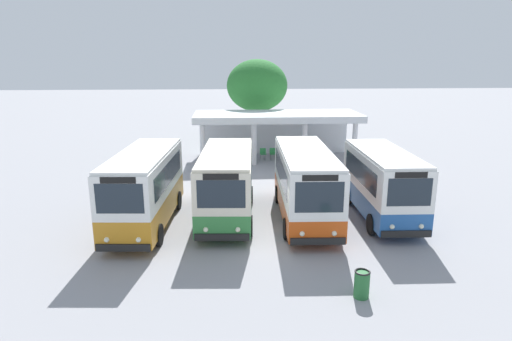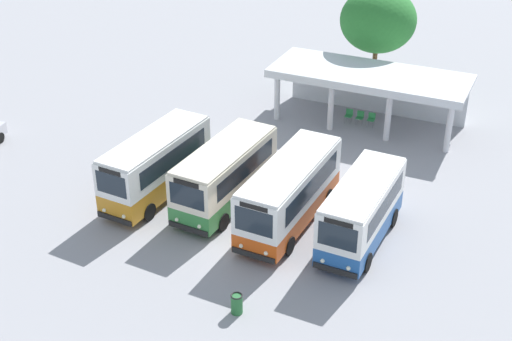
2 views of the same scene
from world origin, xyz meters
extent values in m
plane|color=#939399|center=(0.00, 0.00, 0.00)|extent=(180.00, 180.00, 0.00)
cylinder|color=black|center=(-5.29, -0.18, 0.45)|extent=(0.28, 0.91, 0.90)
cylinder|color=black|center=(-7.31, -0.04, 0.45)|extent=(0.28, 0.91, 0.90)
cylinder|color=black|center=(-5.00, 4.18, 0.45)|extent=(0.28, 0.91, 0.90)
cylinder|color=black|center=(-7.02, 4.32, 0.45)|extent=(0.28, 0.91, 0.90)
cube|color=orange|center=(-6.15, 2.07, 0.94)|extent=(2.59, 7.17, 1.11)
cube|color=white|center=(-6.15, 2.07, 2.36)|extent=(2.59, 7.17, 1.72)
cube|color=white|center=(-6.15, 2.07, 3.27)|extent=(2.52, 6.96, 0.12)
cube|color=black|center=(-6.39, -1.48, 0.52)|extent=(2.02, 0.24, 0.28)
cube|color=#1E2833|center=(-6.39, -1.43, 2.41)|extent=(1.74, 0.17, 1.12)
cube|color=black|center=(-6.39, -1.43, 3.09)|extent=(1.28, 0.14, 0.24)
cube|color=#1E2833|center=(-5.09, 2.10, 2.41)|extent=(0.42, 5.63, 0.94)
cube|color=#1E2833|center=(-7.20, 2.24, 2.41)|extent=(0.42, 5.63, 0.94)
sphere|color=#EAEACC|center=(-5.81, -1.51, 0.83)|extent=(0.20, 0.20, 0.20)
sphere|color=#EAEACC|center=(-6.97, -1.43, 0.83)|extent=(0.20, 0.20, 0.20)
cylinder|color=black|center=(-1.61, 0.54, 0.45)|extent=(0.27, 0.91, 0.90)
cylinder|color=black|center=(-3.77, 0.67, 0.45)|extent=(0.27, 0.91, 0.90)
cylinder|color=black|center=(-1.35, 4.83, 0.45)|extent=(0.27, 0.91, 0.90)
cylinder|color=black|center=(-3.51, 4.96, 0.45)|extent=(0.27, 0.91, 0.90)
cube|color=#337F3D|center=(-2.56, 2.75, 0.87)|extent=(2.68, 7.05, 0.98)
cube|color=beige|center=(-2.56, 2.75, 2.22)|extent=(2.68, 7.05, 1.71)
cube|color=beige|center=(-2.56, 2.75, 3.13)|extent=(2.60, 6.84, 0.12)
cube|color=black|center=(-2.77, -0.74, 0.52)|extent=(2.16, 0.23, 0.28)
cube|color=#1E2833|center=(-2.77, -0.69, 2.27)|extent=(1.86, 0.16, 1.11)
cube|color=black|center=(-2.77, -0.69, 2.95)|extent=(1.36, 0.13, 0.24)
cube|color=#1E2833|center=(-1.43, 2.78, 2.27)|extent=(0.37, 5.53, 0.94)
cube|color=#1E2833|center=(-3.68, 2.92, 2.27)|extent=(0.37, 5.53, 0.94)
sphere|color=#EAEACC|center=(-2.15, -0.76, 0.83)|extent=(0.20, 0.20, 0.20)
sphere|color=#EAEACC|center=(-3.39, -0.69, 0.83)|extent=(0.20, 0.20, 0.20)
cylinder|color=black|center=(2.01, 0.06, 0.45)|extent=(0.25, 0.91, 0.90)
cylinder|color=black|center=(-0.12, 0.14, 0.45)|extent=(0.25, 0.91, 0.90)
cylinder|color=black|center=(2.18, 4.76, 0.45)|extent=(0.25, 0.91, 0.90)
cylinder|color=black|center=(0.05, 4.84, 0.45)|extent=(0.25, 0.91, 0.90)
cube|color=#D14C14|center=(1.03, 2.45, 0.84)|extent=(2.51, 7.66, 0.92)
cube|color=white|center=(1.03, 2.45, 2.22)|extent=(2.51, 7.66, 1.84)
cube|color=white|center=(1.03, 2.45, 3.20)|extent=(2.44, 7.43, 0.12)
cube|color=black|center=(0.89, -1.37, 0.52)|extent=(2.12, 0.18, 0.28)
cube|color=#1E2833|center=(0.89, -1.32, 2.27)|extent=(1.83, 0.12, 1.19)
cube|color=black|center=(0.89, -1.32, 3.02)|extent=(1.34, 0.10, 0.24)
cube|color=#1E2833|center=(2.14, 2.51, 2.27)|extent=(0.26, 6.06, 1.01)
cube|color=#1E2833|center=(-0.07, 2.59, 2.27)|extent=(0.26, 6.06, 1.01)
sphere|color=#EAEACC|center=(1.50, -1.38, 0.83)|extent=(0.20, 0.20, 0.20)
sphere|color=#EAEACC|center=(0.28, -1.33, 0.83)|extent=(0.20, 0.20, 0.20)
cylinder|color=black|center=(5.58, 0.33, 0.45)|extent=(0.25, 0.91, 0.90)
cylinder|color=black|center=(3.55, 0.39, 0.45)|extent=(0.25, 0.91, 0.90)
cylinder|color=black|center=(5.69, 4.33, 0.45)|extent=(0.25, 0.91, 0.90)
cylinder|color=black|center=(3.67, 4.39, 0.45)|extent=(0.25, 0.91, 0.90)
cube|color=#23569E|center=(4.62, 2.36, 0.86)|extent=(2.31, 6.51, 0.95)
cube|color=white|center=(4.62, 2.36, 2.19)|extent=(2.31, 6.51, 1.73)
cube|color=white|center=(4.62, 2.36, 3.12)|extent=(2.24, 6.31, 0.12)
cube|color=black|center=(4.53, -0.89, 0.52)|extent=(2.02, 0.16, 0.28)
cube|color=#1E2833|center=(4.53, -0.85, 2.24)|extent=(1.74, 0.10, 1.12)
cube|color=black|center=(4.53, -0.85, 2.94)|extent=(1.28, 0.09, 0.24)
cube|color=#1E2833|center=(5.68, 2.43, 2.24)|extent=(0.19, 5.16, 0.95)
cube|color=#1E2833|center=(3.57, 2.49, 2.24)|extent=(0.19, 5.16, 0.95)
sphere|color=#EAEACC|center=(5.11, -0.90, 0.83)|extent=(0.20, 0.20, 0.20)
sphere|color=#EAEACC|center=(3.94, -0.87, 0.83)|extent=(0.20, 0.20, 0.20)
cylinder|color=silver|center=(-4.23, 13.20, 1.60)|extent=(0.36, 0.36, 3.20)
cylinder|color=silver|center=(-0.67, 13.20, 1.60)|extent=(0.36, 0.36, 3.20)
cylinder|color=silver|center=(2.89, 13.20, 1.60)|extent=(0.36, 0.36, 3.20)
cylinder|color=silver|center=(6.46, 13.20, 1.60)|extent=(0.36, 0.36, 3.20)
cube|color=silver|center=(1.11, 16.94, 1.60)|extent=(11.49, 0.20, 3.20)
cube|color=silver|center=(1.11, 14.97, 3.30)|extent=(11.99, 4.64, 0.20)
cube|color=silver|center=(1.11, 12.70, 3.06)|extent=(11.99, 0.10, 0.28)
cylinder|color=slate|center=(0.26, 14.39, 0.22)|extent=(0.03, 0.03, 0.44)
cylinder|color=slate|center=(-0.09, 14.38, 0.22)|extent=(0.03, 0.03, 0.44)
cylinder|color=slate|center=(0.25, 14.74, 0.22)|extent=(0.03, 0.03, 0.44)
cylinder|color=slate|center=(-0.10, 14.73, 0.22)|extent=(0.03, 0.03, 0.44)
cube|color=#2D8C47|center=(0.08, 14.56, 0.46)|extent=(0.45, 0.45, 0.04)
cube|color=#2D8C47|center=(0.08, 14.76, 0.66)|extent=(0.44, 0.05, 0.40)
cylinder|color=slate|center=(0.98, 14.40, 0.22)|extent=(0.03, 0.03, 0.44)
cylinder|color=slate|center=(0.63, 14.39, 0.22)|extent=(0.03, 0.03, 0.44)
cylinder|color=slate|center=(0.97, 14.75, 0.22)|extent=(0.03, 0.03, 0.44)
cylinder|color=slate|center=(0.62, 14.74, 0.22)|extent=(0.03, 0.03, 0.44)
cube|color=#2D8C47|center=(0.80, 14.57, 0.46)|extent=(0.45, 0.45, 0.04)
cube|color=#2D8C47|center=(0.80, 14.77, 0.66)|extent=(0.44, 0.05, 0.40)
cylinder|color=slate|center=(1.70, 14.42, 0.22)|extent=(0.03, 0.03, 0.44)
cylinder|color=slate|center=(1.35, 14.41, 0.22)|extent=(0.03, 0.03, 0.44)
cylinder|color=slate|center=(1.69, 14.77, 0.22)|extent=(0.03, 0.03, 0.44)
cylinder|color=slate|center=(1.34, 14.76, 0.22)|extent=(0.03, 0.03, 0.44)
cube|color=#2D8C47|center=(1.52, 14.59, 0.46)|extent=(0.45, 0.45, 0.04)
cube|color=#2D8C47|center=(1.52, 14.79, 0.66)|extent=(0.44, 0.05, 0.40)
cylinder|color=brown|center=(0.01, 20.07, 1.59)|extent=(0.32, 0.32, 3.19)
ellipsoid|color=#28722D|center=(0.01, 20.07, 5.07)|extent=(5.03, 5.03, 4.27)
cylinder|color=#266633|center=(1.63, -4.54, 0.42)|extent=(0.48, 0.48, 0.85)
torus|color=black|center=(1.63, -4.54, 0.87)|extent=(0.49, 0.49, 0.06)
camera|label=1|loc=(-2.47, -16.56, 7.29)|focal=30.59mm
camera|label=2|loc=(11.51, -24.14, 18.88)|focal=49.10mm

